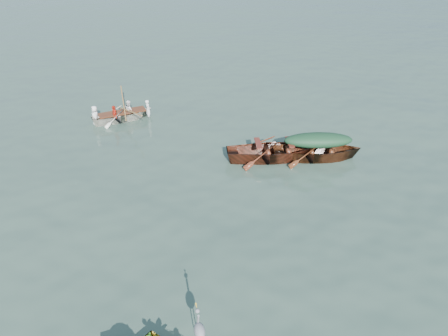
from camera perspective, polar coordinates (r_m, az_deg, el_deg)
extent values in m
plane|color=#374D41|center=(12.63, 0.11, -8.19)|extent=(140.00, 140.00, 0.00)
imported|color=#553013|center=(16.33, 11.91, 1.19)|extent=(4.67, 2.24, 1.05)
imported|color=maroon|center=(16.04, 6.40, 1.13)|extent=(4.88, 2.12, 1.12)
imported|color=beige|center=(19.34, -13.03, 6.08)|extent=(3.74, 1.79, 0.82)
ellipsoid|color=#16361F|center=(15.95, 12.21, 3.63)|extent=(2.57, 1.23, 0.52)
imported|color=silver|center=(19.02, -13.32, 8.22)|extent=(2.66, 1.46, 0.76)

